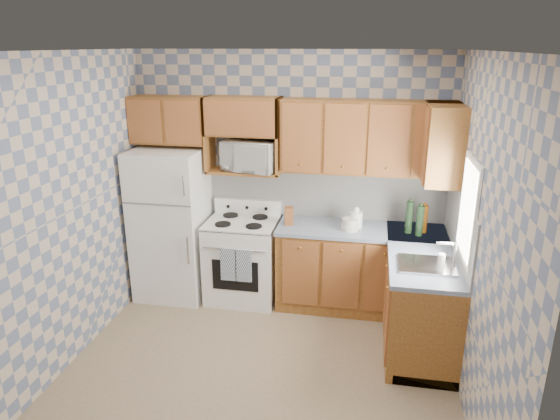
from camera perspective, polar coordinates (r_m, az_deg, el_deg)
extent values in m
plane|color=#7B684B|center=(4.66, -2.41, -17.69)|extent=(3.40, 3.40, 0.00)
cube|color=slate|center=(5.51, 1.11, 3.76)|extent=(3.40, 0.02, 2.70)
cube|color=slate|center=(4.01, 21.79, -3.35)|extent=(0.02, 3.20, 2.70)
cube|color=white|center=(5.50, 5.20, 2.02)|extent=(2.60, 0.02, 0.56)
cube|color=white|center=(4.79, 19.78, -1.52)|extent=(0.02, 1.60, 0.56)
cube|color=white|center=(5.69, -12.29, -1.58)|extent=(0.75, 0.70, 1.68)
cube|color=white|center=(5.61, -4.27, -5.79)|extent=(0.76, 0.65, 0.90)
cube|color=silver|center=(5.44, -4.38, -1.41)|extent=(0.76, 0.65, 0.02)
cube|color=white|center=(5.66, -3.69, 0.42)|extent=(0.76, 0.08, 0.17)
cube|color=navy|center=(5.28, -5.91, -6.23)|extent=(0.17, 0.02, 0.36)
cube|color=navy|center=(5.24, -4.20, -6.38)|extent=(0.17, 0.02, 0.36)
cube|color=#62380F|center=(5.47, 9.13, -6.74)|extent=(1.75, 0.60, 0.88)
cube|color=#62380F|center=(5.05, 15.56, -9.47)|extent=(0.60, 1.60, 0.88)
cube|color=slate|center=(5.29, 9.38, -2.25)|extent=(1.77, 0.63, 0.04)
cube|color=slate|center=(4.86, 15.96, -4.66)|extent=(0.63, 1.60, 0.04)
cube|color=#62380F|center=(5.18, 9.97, 8.19)|extent=(1.75, 0.33, 0.74)
cube|color=#62380F|center=(5.59, -12.50, 10.03)|extent=(0.82, 0.33, 0.50)
cube|color=#62380F|center=(5.04, 18.09, 7.28)|extent=(0.33, 0.70, 0.74)
cube|color=#62380F|center=(5.43, -4.08, 4.42)|extent=(0.80, 0.33, 0.03)
imported|color=white|center=(5.39, -3.26, 6.25)|extent=(0.65, 0.51, 0.32)
cube|color=#B7B7BC|center=(4.53, 16.41, -6.08)|extent=(0.48, 0.40, 0.03)
cube|color=white|center=(4.39, 20.71, 0.02)|extent=(0.02, 0.66, 0.86)
cylinder|color=black|center=(5.20, 14.54, -0.80)|extent=(0.07, 0.07, 0.33)
cylinder|color=black|center=(5.16, 15.67, -1.19)|extent=(0.07, 0.07, 0.31)
cylinder|color=#5C310A|center=(5.26, 16.12, -0.98)|extent=(0.07, 0.07, 0.29)
cube|color=brown|center=(5.28, 1.02, -0.67)|extent=(0.11, 0.11, 0.19)
cylinder|color=white|center=(5.27, 8.68, -1.08)|extent=(0.13, 0.13, 0.17)
cylinder|color=beige|center=(4.40, 17.92, -5.83)|extent=(0.06, 0.06, 0.17)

